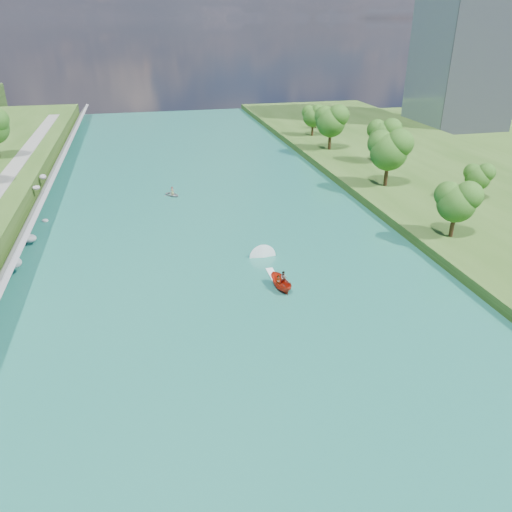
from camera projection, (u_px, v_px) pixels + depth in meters
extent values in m
plane|color=#2D5119|center=(253.00, 348.00, 48.66)|extent=(260.00, 260.00, 0.00)
cube|color=#1A6356|center=(219.00, 260.00, 66.22)|extent=(55.00, 240.00, 0.10)
cube|color=slate|center=(8.00, 268.00, 60.18)|extent=(3.54, 236.00, 4.05)
ellipsoid|color=gray|center=(15.00, 263.00, 61.83)|extent=(1.61, 1.68, 1.28)
ellipsoid|color=gray|center=(30.00, 238.00, 70.16)|extent=(1.69, 1.64, 1.11)
ellipsoid|color=gray|center=(45.00, 221.00, 78.67)|extent=(0.98, 0.94, 0.61)
ellipsoid|color=gray|center=(36.00, 188.00, 85.29)|extent=(1.30, 1.24, 0.73)
ellipsoid|color=gray|center=(43.00, 177.00, 91.04)|extent=(1.20, 1.43, 0.91)
cube|color=gray|center=(470.00, 14.00, 136.10)|extent=(22.00, 22.00, 60.00)
ellipsoid|color=#2C4D14|center=(456.00, 205.00, 67.74)|extent=(5.60, 5.60, 9.33)
ellipsoid|color=#2C4D14|center=(478.00, 179.00, 82.21)|extent=(4.40, 4.40, 7.34)
ellipsoid|color=#2C4D14|center=(389.00, 153.00, 88.41)|extent=(7.15, 7.15, 11.92)
ellipsoid|color=#2C4D14|center=(383.00, 137.00, 103.28)|extent=(6.41, 6.41, 10.68)
ellipsoid|color=#2C4D14|center=(331.00, 123.00, 113.55)|extent=(7.09, 7.09, 11.82)
ellipsoid|color=#2C4D14|center=(313.00, 117.00, 127.67)|extent=(5.55, 5.55, 9.25)
ellipsoid|color=#2C4D14|center=(316.00, 120.00, 137.60)|extent=(2.51, 2.51, 4.19)
imported|color=#B4220E|center=(281.00, 283.00, 58.73)|extent=(2.31, 4.34, 1.59)
imported|color=#66605B|center=(278.00, 282.00, 58.13)|extent=(0.66, 0.49, 1.65)
imported|color=#66605B|center=(284.00, 278.00, 59.11)|extent=(0.96, 0.86, 1.63)
cube|color=white|center=(274.00, 277.00, 61.69)|extent=(0.90, 5.00, 0.06)
imported|color=gray|center=(173.00, 194.00, 89.78)|extent=(3.61, 3.75, 0.63)
imported|color=#66605B|center=(172.00, 191.00, 89.50)|extent=(0.78, 0.58, 1.45)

